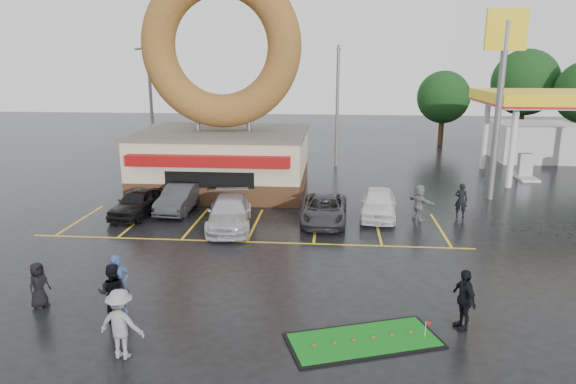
# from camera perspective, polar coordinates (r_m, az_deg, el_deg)

# --- Properties ---
(ground) EXTENTS (120.00, 120.00, 0.00)m
(ground) POSITION_cam_1_polar(r_m,az_deg,el_deg) (20.05, -6.24, -8.83)
(ground) COLOR black
(ground) RESTS_ON ground
(donut_shop) EXTENTS (10.20, 8.70, 13.50)m
(donut_shop) POSITION_cam_1_polar(r_m,az_deg,el_deg) (31.93, -7.25, 8.14)
(donut_shop) COLOR #472B19
(donut_shop) RESTS_ON ground
(gas_station) EXTENTS (12.30, 13.65, 5.90)m
(gas_station) POSITION_cam_1_polar(r_m,az_deg,el_deg) (42.43, 27.79, 7.10)
(gas_station) COLOR silver
(gas_station) RESTS_ON ground
(shell_sign) EXTENTS (2.20, 0.36, 10.60)m
(shell_sign) POSITION_cam_1_polar(r_m,az_deg,el_deg) (31.44, 22.73, 12.40)
(shell_sign) COLOR slate
(shell_sign) RESTS_ON ground
(streetlight_left) EXTENTS (0.40, 2.21, 9.00)m
(streetlight_left) POSITION_cam_1_polar(r_m,az_deg,el_deg) (40.50, -15.01, 9.53)
(streetlight_left) COLOR slate
(streetlight_left) RESTS_ON ground
(streetlight_mid) EXTENTS (0.40, 2.21, 9.00)m
(streetlight_mid) POSITION_cam_1_polar(r_m,az_deg,el_deg) (39.09, 5.50, 9.78)
(streetlight_mid) COLOR slate
(streetlight_mid) RESTS_ON ground
(streetlight_right) EXTENTS (0.40, 2.21, 9.00)m
(streetlight_right) POSITION_cam_1_polar(r_m,az_deg,el_deg) (41.91, 22.34, 9.09)
(streetlight_right) COLOR slate
(streetlight_right) RESTS_ON ground
(tree_far_c) EXTENTS (6.30, 6.30, 9.00)m
(tree_far_c) POSITION_cam_1_polar(r_m,az_deg,el_deg) (55.18, 24.87, 10.97)
(tree_far_c) COLOR #332114
(tree_far_c) RESTS_ON ground
(tree_far_d) EXTENTS (4.90, 4.90, 7.00)m
(tree_far_d) POSITION_cam_1_polar(r_m,az_deg,el_deg) (51.19, 16.88, 10.04)
(tree_far_d) COLOR #332114
(tree_far_d) RESTS_ON ground
(car_black) EXTENTS (2.15, 4.31, 1.41)m
(car_black) POSITION_cam_1_polar(r_m,az_deg,el_deg) (27.85, -16.34, -1.12)
(car_black) COLOR black
(car_black) RESTS_ON ground
(car_dgrey) EXTENTS (1.74, 4.42, 1.43)m
(car_dgrey) POSITION_cam_1_polar(r_m,az_deg,el_deg) (28.22, -11.90, -0.63)
(car_dgrey) COLOR #2D2E30
(car_dgrey) RESTS_ON ground
(car_silver) EXTENTS (2.67, 5.21, 1.45)m
(car_silver) POSITION_cam_1_polar(r_m,az_deg,el_deg) (25.02, -6.52, -2.31)
(car_silver) COLOR #B8B8BD
(car_silver) RESTS_ON ground
(car_grey) EXTENTS (2.32, 4.77, 1.31)m
(car_grey) POSITION_cam_1_polar(r_m,az_deg,el_deg) (25.76, 4.05, -1.93)
(car_grey) COLOR #323134
(car_grey) RESTS_ON ground
(car_white) EXTENTS (2.21, 4.56, 1.50)m
(car_white) POSITION_cam_1_polar(r_m,az_deg,el_deg) (26.84, 10.03, -1.23)
(car_white) COLOR white
(car_white) RESTS_ON ground
(person_blue) EXTENTS (0.84, 0.84, 1.97)m
(person_blue) POSITION_cam_1_polar(r_m,az_deg,el_deg) (17.36, -18.30, -9.78)
(person_blue) COLOR navy
(person_blue) RESTS_ON ground
(person_blackjkt) EXTENTS (0.98, 0.80, 1.87)m
(person_blackjkt) POSITION_cam_1_polar(r_m,az_deg,el_deg) (17.00, -18.91, -10.53)
(person_blackjkt) COLOR black
(person_blackjkt) RESTS_ON ground
(person_hoodie) EXTENTS (1.37, 0.90, 1.98)m
(person_hoodie) POSITION_cam_1_polar(r_m,az_deg,el_deg) (14.97, -18.07, -13.76)
(person_hoodie) COLOR gray
(person_hoodie) RESTS_ON ground
(person_bystander) EXTENTS (0.69, 0.87, 1.54)m
(person_bystander) POSITION_cam_1_polar(r_m,az_deg,el_deg) (18.87, -25.97, -9.27)
(person_bystander) COLOR black
(person_bystander) RESTS_ON ground
(person_cameraman) EXTENTS (0.78, 1.19, 1.88)m
(person_cameraman) POSITION_cam_1_polar(r_m,az_deg,el_deg) (16.57, 18.96, -11.19)
(person_cameraman) COLOR black
(person_cameraman) RESTS_ON ground
(person_walker_near) EXTENTS (1.43, 1.71, 1.84)m
(person_walker_near) POSITION_cam_1_polar(r_m,az_deg,el_deg) (26.79, 14.36, -1.12)
(person_walker_near) COLOR gray
(person_walker_near) RESTS_ON ground
(person_walker_far) EXTENTS (0.75, 0.62, 1.77)m
(person_walker_far) POSITION_cam_1_polar(r_m,az_deg,el_deg) (27.99, 18.67, -0.85)
(person_walker_far) COLOR black
(person_walker_far) RESTS_ON ground
(dumpster) EXTENTS (1.95, 1.44, 1.30)m
(dumpster) POSITION_cam_1_polar(r_m,az_deg,el_deg) (32.52, -15.32, 1.03)
(dumpster) COLOR #194123
(dumpster) RESTS_ON ground
(putting_green) EXTENTS (4.76, 3.24, 0.55)m
(putting_green) POSITION_cam_1_polar(r_m,az_deg,el_deg) (15.58, 8.40, -15.99)
(putting_green) COLOR black
(putting_green) RESTS_ON ground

